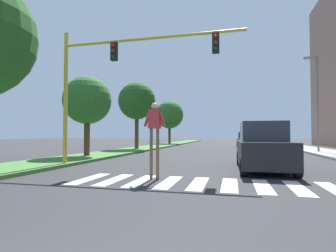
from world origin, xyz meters
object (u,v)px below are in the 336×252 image
object	(u,v)px
tree_far	(137,101)
traffic_light_gantry	(112,69)
street_lamp_right	(316,95)
suv_crossing	(263,147)
sedan_midblock	(246,141)
tree_distant	(169,115)
tree_mid	(87,101)
pedestrian_performer	(154,128)

from	to	relation	value
tree_far	traffic_light_gantry	xyz separation A→B (m)	(3.59, -12.57, -0.26)
tree_far	street_lamp_right	bearing A→B (deg)	-1.39
suv_crossing	sedan_midblock	xyz separation A→B (m)	(0.19, 18.32, -0.14)
tree_distant	street_lamp_right	size ratio (longest dim) A/B	0.85
tree_mid	suv_crossing	distance (m)	10.85
street_lamp_right	tree_mid	bearing A→B (deg)	-152.14
tree_far	tree_distant	size ratio (longest dim) A/B	0.98
pedestrian_performer	sedan_midblock	world-z (taller)	pedestrian_performer
pedestrian_performer	sedan_midblock	distance (m)	21.95
tree_mid	street_lamp_right	bearing A→B (deg)	27.86
tree_far	tree_distant	bearing A→B (deg)	91.46
tree_mid	sedan_midblock	xyz separation A→B (m)	(10.21, 15.11, -2.78)
tree_mid	street_lamp_right	world-z (taller)	street_lamp_right
tree_far	street_lamp_right	world-z (taller)	street_lamp_right
street_lamp_right	tree_far	bearing A→B (deg)	178.61
tree_mid	street_lamp_right	size ratio (longest dim) A/B	0.66
tree_distant	suv_crossing	world-z (taller)	tree_distant
tree_far	tree_distant	distance (m)	14.71
traffic_light_gantry	sedan_midblock	bearing A→B (deg)	71.35
tree_distant	traffic_light_gantry	world-z (taller)	tree_distant
traffic_light_gantry	pedestrian_performer	bearing A→B (deg)	-41.54
street_lamp_right	sedan_midblock	distance (m)	9.46
tree_far	tree_distant	world-z (taller)	tree_distant
street_lamp_right	tree_distant	bearing A→B (deg)	135.79
tree_far	suv_crossing	world-z (taller)	tree_far
tree_far	pedestrian_performer	xyz separation A→B (m)	(6.23, -14.90, -2.93)
tree_distant	suv_crossing	size ratio (longest dim) A/B	1.37
tree_far	pedestrian_performer	world-z (taller)	tree_far
traffic_light_gantry	street_lamp_right	bearing A→B (deg)	46.62
street_lamp_right	pedestrian_performer	bearing A→B (deg)	-121.45
tree_mid	traffic_light_gantry	xyz separation A→B (m)	(3.71, -4.14, 0.75)
tree_mid	suv_crossing	xyz separation A→B (m)	(10.02, -3.21, -2.64)
tree_far	sedan_midblock	size ratio (longest dim) A/B	1.48
tree_far	traffic_light_gantry	distance (m)	13.07
tree_distant	sedan_midblock	xyz separation A→B (m)	(10.47, -8.02, -3.62)
traffic_light_gantry	tree_distant	bearing A→B (deg)	98.28
tree_distant	street_lamp_right	bearing A→B (deg)	-44.21
suv_crossing	traffic_light_gantry	bearing A→B (deg)	-171.62
tree_distant	sedan_midblock	distance (m)	13.67
sedan_midblock	tree_distant	bearing A→B (deg)	142.52
street_lamp_right	sedan_midblock	size ratio (longest dim) A/B	1.78
pedestrian_performer	traffic_light_gantry	bearing A→B (deg)	138.46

